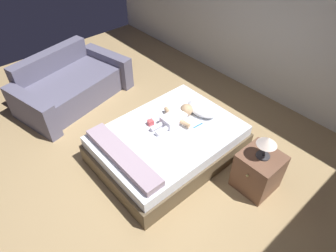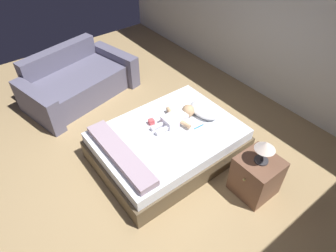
% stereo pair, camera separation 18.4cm
% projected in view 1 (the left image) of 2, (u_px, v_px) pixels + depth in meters
% --- Properties ---
extents(ground_plane, '(8.00, 8.00, 0.00)m').
position_uv_depth(ground_plane, '(124.00, 182.00, 3.72)').
color(ground_plane, '#A2855A').
extents(wall_behind_bed, '(8.00, 0.12, 2.68)m').
position_uv_depth(wall_behind_bed, '(282.00, 18.00, 4.31)').
color(wall_behind_bed, silver).
rests_on(wall_behind_bed, ground_plane).
extents(bed, '(1.38, 1.90, 0.43)m').
position_uv_depth(bed, '(168.00, 144.00, 3.94)').
color(bed, brown).
rests_on(bed, ground_plane).
extents(pillow, '(0.47, 0.30, 0.12)m').
position_uv_depth(pillow, '(202.00, 109.00, 4.06)').
color(pillow, white).
rests_on(pillow, bed).
extents(baby, '(0.50, 0.67, 0.17)m').
position_uv_depth(baby, '(177.00, 117.00, 3.92)').
color(baby, white).
rests_on(baby, bed).
extents(toothbrush, '(0.02, 0.17, 0.02)m').
position_uv_depth(toothbrush, '(199.00, 125.00, 3.88)').
color(toothbrush, '#3284E6').
rests_on(toothbrush, bed).
extents(couch, '(1.44, 1.99, 0.76)m').
position_uv_depth(couch, '(70.00, 85.00, 4.89)').
color(couch, slate).
rests_on(couch, ground_plane).
extents(nightstand, '(0.46, 0.49, 0.53)m').
position_uv_depth(nightstand, '(258.00, 171.00, 3.52)').
color(nightstand, brown).
rests_on(nightstand, ground_plane).
extents(lamp, '(0.23, 0.23, 0.30)m').
position_uv_depth(lamp, '(267.00, 142.00, 3.19)').
color(lamp, '#333338').
rests_on(lamp, nightstand).
extents(blanket, '(1.25, 0.24, 0.09)m').
position_uv_depth(blanket, '(122.00, 156.00, 3.41)').
color(blanket, '#A690A0').
rests_on(blanket, bed).
extents(toy_block, '(0.08, 0.08, 0.07)m').
position_uv_depth(toy_block, '(151.00, 122.00, 3.88)').
color(toy_block, '#E05256').
rests_on(toy_block, bed).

